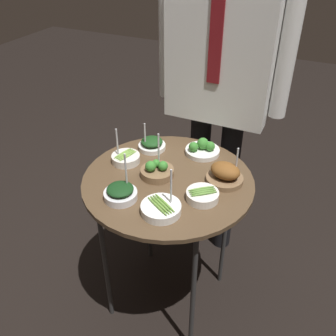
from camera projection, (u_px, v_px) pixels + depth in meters
name	position (u px, v px, depth m)	size (l,w,h in m)	color
ground_plane	(168.00, 295.00, 1.86)	(8.00, 8.00, 0.00)	black
serving_cart	(168.00, 189.00, 1.49)	(0.67, 0.67, 0.72)	brown
bowl_broccoli_back_left	(157.00, 170.00, 1.46)	(0.13, 0.13, 0.17)	brown
bowl_asparagus_front_right	(202.00, 195.00, 1.34)	(0.12, 0.12, 0.04)	silver
bowl_broccoli_far_rim	(202.00, 149.00, 1.60)	(0.15, 0.15, 0.07)	white
bowl_spinach_back_right	(121.00, 193.00, 1.34)	(0.12, 0.12, 0.18)	silver
bowl_spinach_mid_right	(152.00, 144.00, 1.63)	(0.12, 0.12, 0.13)	white
bowl_asparagus_near_rim	(161.00, 208.00, 1.28)	(0.14, 0.14, 0.17)	white
bowl_asparagus_front_center	(126.00, 158.00, 1.55)	(0.12, 0.12, 0.15)	silver
bowl_roast_mid_left	(225.00, 174.00, 1.42)	(0.14, 0.14, 0.15)	brown
waiter_figure	(222.00, 67.00, 1.62)	(0.60, 0.22, 1.62)	black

